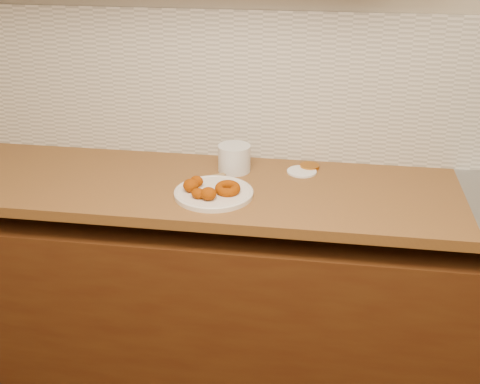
# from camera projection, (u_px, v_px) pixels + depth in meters

# --- Properties ---
(wall_back) EXTENTS (4.00, 0.02, 2.70)m
(wall_back) POSITION_uv_depth(u_px,v_px,m) (336.00, 51.00, 2.31)
(wall_back) COLOR tan
(wall_back) RESTS_ON ground
(base_cabinet) EXTENTS (3.60, 0.60, 0.77)m
(base_cabinet) POSITION_uv_depth(u_px,v_px,m) (319.00, 305.00, 2.44)
(base_cabinet) COLOR #4D2A0F
(base_cabinet) RESTS_ON floor
(butcher_block) EXTENTS (2.30, 0.62, 0.04)m
(butcher_block) POSITION_uv_depth(u_px,v_px,m) (157.00, 185.00, 2.32)
(butcher_block) COLOR brown
(butcher_block) RESTS_ON base_cabinet
(backsplash) EXTENTS (3.60, 0.02, 0.60)m
(backsplash) POSITION_uv_depth(u_px,v_px,m) (333.00, 90.00, 2.36)
(backsplash) COLOR beige
(backsplash) RESTS_ON wall_back
(donut_plate) EXTENTS (0.29, 0.29, 0.02)m
(donut_plate) POSITION_uv_depth(u_px,v_px,m) (214.00, 193.00, 2.19)
(donut_plate) COLOR white
(donut_plate) RESTS_ON butcher_block
(ring_donut) EXTENTS (0.11, 0.12, 0.04)m
(ring_donut) POSITION_uv_depth(u_px,v_px,m) (227.00, 188.00, 2.17)
(ring_donut) COLOR #974000
(ring_donut) RESTS_ON donut_plate
(fried_dough_chunks) EXTENTS (0.15, 0.16, 0.05)m
(fried_dough_chunks) POSITION_uv_depth(u_px,v_px,m) (199.00, 189.00, 2.15)
(fried_dough_chunks) COLOR #974000
(fried_dough_chunks) RESTS_ON donut_plate
(plastic_tub) EXTENTS (0.14, 0.14, 0.11)m
(plastic_tub) POSITION_uv_depth(u_px,v_px,m) (234.00, 158.00, 2.37)
(plastic_tub) COLOR silver
(plastic_tub) RESTS_ON butcher_block
(tub_lid) EXTENTS (0.15, 0.15, 0.01)m
(tub_lid) POSITION_uv_depth(u_px,v_px,m) (302.00, 172.00, 2.38)
(tub_lid) COLOR white
(tub_lid) RESTS_ON butcher_block
(brass_jar_lid) EXTENTS (0.10, 0.10, 0.01)m
(brass_jar_lid) POSITION_uv_depth(u_px,v_px,m) (310.00, 166.00, 2.42)
(brass_jar_lid) COLOR #B16A1E
(brass_jar_lid) RESTS_ON butcher_block
(wooden_utensil) EXTENTS (0.14, 0.11, 0.01)m
(wooden_utensil) POSITION_uv_depth(u_px,v_px,m) (206.00, 179.00, 2.31)
(wooden_utensil) COLOR olive
(wooden_utensil) RESTS_ON butcher_block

